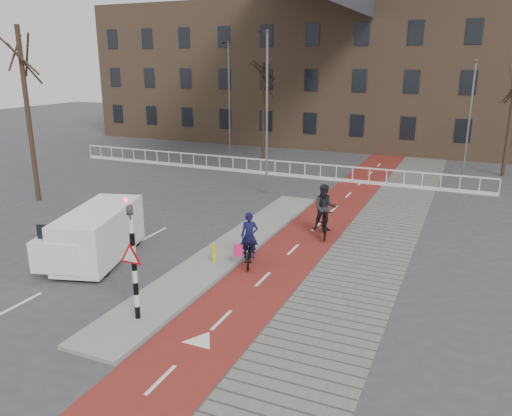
% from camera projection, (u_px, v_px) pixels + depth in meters
% --- Properties ---
extents(ground, '(120.00, 120.00, 0.00)m').
position_uv_depth(ground, '(193.00, 296.00, 15.49)').
color(ground, '#38383A').
rests_on(ground, ground).
extents(bike_lane, '(2.50, 60.00, 0.01)m').
position_uv_depth(bike_lane, '(328.00, 215.00, 23.69)').
color(bike_lane, maroon).
rests_on(bike_lane, ground).
extents(sidewalk, '(3.00, 60.00, 0.01)m').
position_uv_depth(sidewalk, '(388.00, 222.00, 22.61)').
color(sidewalk, slate).
rests_on(sidewalk, ground).
extents(curb_island, '(1.80, 16.00, 0.12)m').
position_uv_depth(curb_island, '(231.00, 249.00, 19.25)').
color(curb_island, gray).
rests_on(curb_island, ground).
extents(traffic_signal, '(0.80, 0.80, 3.68)m').
position_uv_depth(traffic_signal, '(133.00, 256.00, 13.38)').
color(traffic_signal, black).
rests_on(traffic_signal, curb_island).
extents(bollard, '(0.12, 0.12, 0.69)m').
position_uv_depth(bollard, '(214.00, 253.00, 17.71)').
color(bollard, yellow).
rests_on(bollard, curb_island).
extents(cyclist_near, '(1.26, 1.94, 1.92)m').
position_uv_depth(cyclist_near, '(249.00, 247.00, 17.73)').
color(cyclist_near, black).
rests_on(cyclist_near, bike_lane).
extents(cyclist_far, '(1.24, 2.16, 2.20)m').
position_uv_depth(cyclist_far, '(324.00, 215.00, 20.55)').
color(cyclist_far, black).
rests_on(cyclist_far, bike_lane).
extents(van, '(2.94, 4.72, 1.89)m').
position_uv_depth(van, '(100.00, 233.00, 18.13)').
color(van, white).
rests_on(van, ground).
extents(railing, '(28.00, 0.10, 0.99)m').
position_uv_depth(railing, '(261.00, 169.00, 32.26)').
color(railing, silver).
rests_on(railing, ground).
extents(townhouse_row, '(46.00, 10.00, 15.90)m').
position_uv_depth(townhouse_row, '(351.00, 52.00, 42.56)').
color(townhouse_row, '#7F6047').
rests_on(townhouse_row, ground).
extents(tree_left, '(0.24, 0.24, 8.72)m').
position_uv_depth(tree_left, '(28.00, 116.00, 24.96)').
color(tree_left, black).
rests_on(tree_left, ground).
extents(tree_mid, '(0.23, 0.23, 6.97)m').
position_uv_depth(tree_mid, '(263.00, 112.00, 36.54)').
color(tree_mid, black).
rests_on(tree_mid, ground).
extents(tree_right, '(0.23, 0.23, 6.70)m').
position_uv_depth(tree_right, '(510.00, 123.00, 30.98)').
color(tree_right, black).
rests_on(tree_right, ground).
extents(streetlight_near, '(0.12, 0.12, 8.55)m').
position_uv_depth(streetlight_near, '(267.00, 116.00, 26.25)').
color(streetlight_near, slate).
rests_on(streetlight_near, ground).
extents(streetlight_left, '(0.12, 0.12, 8.47)m').
position_uv_depth(streetlight_left, '(229.00, 99.00, 38.38)').
color(streetlight_left, slate).
rests_on(streetlight_left, ground).
extents(streetlight_right, '(0.12, 0.12, 7.13)m').
position_uv_depth(streetlight_right, '(469.00, 120.00, 30.64)').
color(streetlight_right, slate).
rests_on(streetlight_right, ground).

